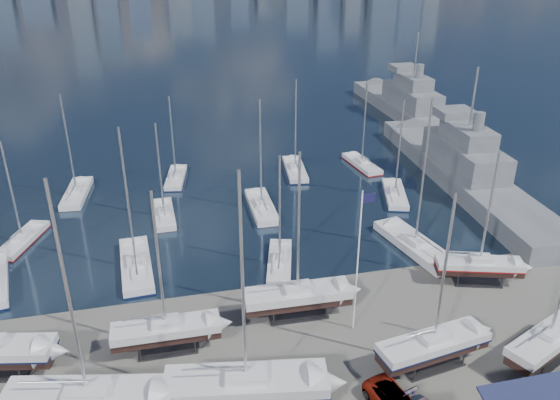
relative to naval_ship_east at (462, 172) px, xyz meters
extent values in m
plane|color=#605E59|center=(-32.14, -29.32, -1.66)|extent=(1400.00, 1400.00, 0.00)
cube|color=#19273A|center=(-32.14, 280.68, -1.81)|extent=(1400.00, 600.00, 0.40)
cube|color=silver|center=(-48.09, -33.63, 0.95)|extent=(12.16, 5.63, 0.94)
cube|color=silver|center=(-48.09, -33.63, 1.66)|extent=(3.28, 2.53, 0.50)
cylinder|color=#B2B2B7|center=(-48.09, -33.63, 9.34)|extent=(0.22, 0.22, 15.85)
cube|color=#2D2D33|center=(-42.56, -26.75, -1.58)|extent=(4.89, 2.27, 0.16)
cube|color=black|center=(-42.56, -26.75, -0.11)|extent=(8.88, 2.18, 0.71)
cube|color=silver|center=(-42.56, -26.75, 0.60)|extent=(8.89, 2.55, 0.71)
cube|color=silver|center=(-42.56, -26.75, 1.21)|extent=(2.23, 1.51, 0.50)
cylinder|color=#B2B2B7|center=(-42.56, -26.75, 6.94)|extent=(0.22, 0.22, 11.97)
cube|color=black|center=(-37.24, -34.73, 0.00)|extent=(12.01, 4.68, 0.94)
cube|color=silver|center=(-37.24, -34.73, 0.94)|extent=(12.09, 5.17, 0.94)
cube|color=#0B1438|center=(-37.24, -34.73, 0.51)|extent=(12.21, 5.22, 0.19)
cube|color=silver|center=(-37.24, -34.73, 1.66)|extent=(3.21, 2.42, 0.50)
cylinder|color=#B2B2B7|center=(-37.24, -34.73, 9.31)|extent=(0.22, 0.22, 15.81)
cube|color=#2D2D33|center=(-30.76, -24.62, -1.58)|extent=(5.41, 2.58, 0.16)
cube|color=black|center=(-30.76, -24.62, -0.07)|extent=(9.79, 2.54, 0.78)
cube|color=silver|center=(-30.76, -24.62, 0.71)|extent=(9.80, 2.95, 0.78)
cube|color=silver|center=(-30.76, -24.62, 1.35)|extent=(2.47, 1.69, 0.50)
cylinder|color=#B2B2B7|center=(-30.76, -24.62, 7.67)|extent=(0.22, 0.22, 13.16)
cube|color=#2D2D33|center=(-21.94, -33.49, -1.58)|extent=(5.44, 3.13, 0.16)
cube|color=black|center=(-21.94, -33.49, -0.09)|extent=(9.56, 3.67, 0.75)
cube|color=silver|center=(-21.94, -33.49, 0.66)|extent=(9.63, 4.05, 0.75)
cube|color=#0B1438|center=(-21.94, -33.49, 0.31)|extent=(9.72, 4.09, 0.15)
cube|color=silver|center=(-21.94, -33.49, 1.28)|extent=(2.55, 1.92, 0.50)
cylinder|color=#B2B2B7|center=(-21.94, -33.49, 7.33)|extent=(0.22, 0.22, 12.59)
cube|color=#2D2D33|center=(-11.77, -23.53, -1.58)|extent=(5.04, 3.37, 0.16)
cube|color=black|center=(-11.77, -23.53, -0.13)|extent=(8.64, 4.35, 0.67)
cube|color=silver|center=(-11.77, -23.53, 0.55)|extent=(8.74, 4.69, 0.67)
cube|color=maroon|center=(-11.77, -23.53, 0.24)|extent=(8.82, 4.73, 0.13)
cube|color=silver|center=(-11.77, -23.53, 1.13)|extent=(2.42, 1.96, 0.50)
cylinder|color=#B2B2B7|center=(-11.77, -23.53, 6.56)|extent=(0.22, 0.22, 11.36)
cube|color=#2D2D33|center=(-12.52, -35.01, -1.58)|extent=(5.48, 4.07, 0.16)
cube|color=black|center=(-12.52, -35.01, -0.10)|extent=(9.16, 5.57, 0.72)
cube|color=silver|center=(-12.52, -35.01, 0.62)|extent=(9.31, 5.92, 0.72)
cube|color=silver|center=(-12.52, -35.01, 1.23)|extent=(2.68, 2.29, 0.50)
cube|color=black|center=(-57.86, -4.58, -1.88)|extent=(4.60, 8.67, 0.68)
cube|color=silver|center=(-57.86, -4.58, -1.21)|extent=(4.94, 8.79, 0.68)
cube|color=maroon|center=(-57.86, -4.58, -1.52)|extent=(4.99, 8.88, 0.14)
cube|color=silver|center=(-57.86, -4.58, -0.62)|extent=(2.02, 2.46, 0.50)
cylinder|color=#B2B2B7|center=(-57.86, -4.58, 4.85)|extent=(0.22, 0.22, 11.44)
cube|color=black|center=(-53.14, 7.49, -1.92)|extent=(3.17, 9.89, 0.78)
cube|color=silver|center=(-53.14, 7.49, -1.15)|extent=(3.58, 9.93, 0.78)
cube|color=silver|center=(-53.14, 7.49, -0.51)|extent=(1.84, 2.57, 0.50)
cylinder|color=#B2B2B7|center=(-53.14, 7.49, 5.81)|extent=(0.22, 0.22, 13.13)
cube|color=black|center=(-45.20, -13.29, -1.96)|extent=(3.23, 10.91, 0.86)
cube|color=silver|center=(-45.20, -13.29, -1.10)|extent=(3.68, 10.94, 0.86)
cube|color=#0B1438|center=(-45.20, -13.29, -1.49)|extent=(3.71, 11.05, 0.17)
cube|color=silver|center=(-45.20, -13.29, -0.42)|extent=(1.97, 2.80, 0.50)
cylinder|color=#B2B2B7|center=(-45.20, -13.29, 6.61)|extent=(0.22, 0.22, 14.55)
cube|color=black|center=(-41.87, -1.59, -1.88)|extent=(2.22, 8.49, 0.68)
cube|color=silver|center=(-41.87, -1.59, -1.21)|extent=(2.57, 8.50, 0.68)
cube|color=silver|center=(-41.87, -1.59, -0.62)|extent=(1.47, 2.15, 0.50)
cylinder|color=#B2B2B7|center=(-41.87, -1.59, 4.83)|extent=(0.22, 0.22, 11.40)
cube|color=black|center=(-39.74, 10.10, -1.89)|extent=(3.44, 8.79, 0.69)
cube|color=silver|center=(-39.74, 10.10, -1.20)|extent=(3.80, 8.85, 0.69)
cube|color=#0B1438|center=(-39.74, 10.10, -1.52)|extent=(3.84, 8.94, 0.14)
cube|color=silver|center=(-39.74, 10.10, -0.61)|extent=(1.78, 2.35, 0.50)
cylinder|color=#B2B2B7|center=(-39.74, 10.10, 4.92)|extent=(0.22, 0.22, 11.57)
cube|color=black|center=(-30.39, -15.91, -1.89)|extent=(4.20, 8.83, 0.69)
cube|color=silver|center=(-30.39, -15.91, -1.20)|extent=(4.54, 8.93, 0.69)
cube|color=maroon|center=(-30.39, -15.91, -1.52)|extent=(4.59, 9.02, 0.14)
cube|color=silver|center=(-30.39, -15.91, -0.61)|extent=(1.95, 2.45, 0.50)
cylinder|color=#B2B2B7|center=(-30.39, -15.91, 4.95)|extent=(0.22, 0.22, 11.61)
cube|color=black|center=(-29.62, -2.32, -1.94)|extent=(2.53, 10.08, 0.80)
cube|color=silver|center=(-29.62, -2.32, -1.13)|extent=(2.96, 10.09, 0.80)
cube|color=silver|center=(-29.62, -2.32, -0.48)|extent=(1.72, 2.54, 0.50)
cylinder|color=#B2B2B7|center=(-29.62, -2.32, 6.05)|extent=(0.22, 0.22, 13.56)
cube|color=black|center=(-22.18, 9.18, -1.92)|extent=(3.44, 9.91, 0.78)
cube|color=silver|center=(-22.18, 9.18, -1.15)|extent=(3.85, 9.96, 0.78)
cube|color=#0B1438|center=(-22.18, 9.18, -1.50)|extent=(3.88, 10.06, 0.16)
cube|color=silver|center=(-22.18, 9.18, -0.51)|extent=(1.91, 2.60, 0.50)
cylinder|color=#B2B2B7|center=(-22.18, 9.18, 5.79)|extent=(0.22, 0.22, 13.10)
cube|color=black|center=(-14.92, -16.06, -1.99)|extent=(4.98, 12.14, 0.95)
cube|color=silver|center=(-14.92, -16.06, -1.05)|extent=(5.47, 12.23, 0.95)
cube|color=silver|center=(-14.92, -16.06, -0.32)|extent=(2.51, 3.28, 0.50)
cylinder|color=#B2B2B7|center=(-14.92, -16.06, 7.41)|extent=(0.22, 0.22, 15.96)
cube|color=black|center=(-11.32, -2.59, -1.91)|extent=(4.93, 9.58, 0.75)
cube|color=silver|center=(-11.32, -2.59, -1.17)|extent=(5.31, 9.70, 0.75)
cube|color=#0B1438|center=(-11.32, -2.59, -1.51)|extent=(5.36, 9.79, 0.15)
cube|color=silver|center=(-11.32, -2.59, -0.54)|extent=(2.20, 2.70, 0.50)
cylinder|color=#B2B2B7|center=(-11.32, -2.59, 5.51)|extent=(0.22, 0.22, 12.61)
cube|color=black|center=(-11.56, 9.20, -1.90)|extent=(3.14, 9.10, 0.71)
cube|color=silver|center=(-11.56, 9.20, -1.19)|extent=(3.51, 9.14, 0.71)
cube|color=maroon|center=(-11.56, 9.20, -1.51)|extent=(3.55, 9.24, 0.14)
cube|color=silver|center=(-11.56, 9.20, -0.58)|extent=(1.75, 2.39, 0.50)
cylinder|color=#B2B2B7|center=(-11.56, 9.20, 5.19)|extent=(0.22, 0.22, 12.04)
cube|color=slate|center=(0.00, -0.07, -1.20)|extent=(10.16, 45.82, 4.09)
cube|color=slate|center=(0.00, -0.07, 2.64)|extent=(6.82, 16.25, 3.60)
cube|color=slate|center=(0.00, -0.07, 5.64)|extent=(4.94, 9.35, 2.40)
cube|color=slate|center=(0.29, 4.47, 7.34)|extent=(5.37, 4.86, 1.20)
cylinder|color=#B2B2B7|center=(0.00, -0.07, 10.84)|extent=(0.30, 0.30, 8.00)
cube|color=slate|center=(7.02, 31.59, -1.21)|extent=(7.40, 44.92, 4.04)
cube|color=slate|center=(7.02, 31.59, 2.61)|extent=(5.82, 15.74, 3.60)
cube|color=slate|center=(7.02, 31.59, 5.61)|extent=(4.35, 9.00, 2.40)
cube|color=slate|center=(7.04, 36.08, 7.31)|extent=(5.05, 4.51, 1.20)
cylinder|color=#B2B2B7|center=(7.02, 31.59, 10.81)|extent=(0.30, 0.30, 8.00)
cylinder|color=white|center=(-26.41, -27.61, 5.01)|extent=(0.12, 0.12, 13.36)
cube|color=#15133B|center=(-25.86, -27.61, 11.02)|extent=(1.11, 0.05, 0.78)
camera|label=1|loc=(-41.64, -64.22, 29.10)|focal=35.00mm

